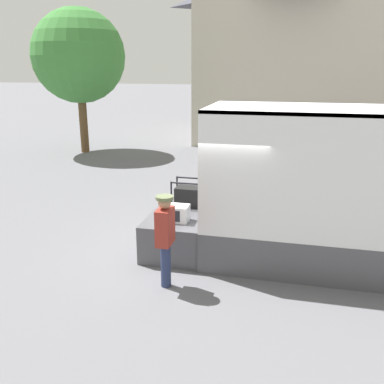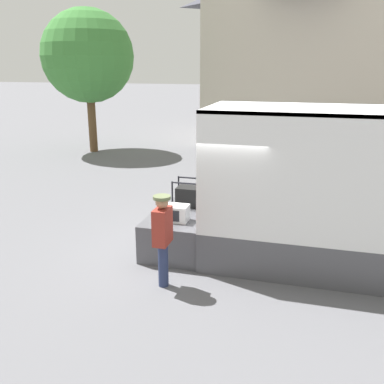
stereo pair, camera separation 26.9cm
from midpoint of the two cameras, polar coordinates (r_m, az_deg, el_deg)
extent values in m
plane|color=slate|center=(9.22, 3.10, -7.79)|extent=(160.00, 160.00, 0.00)
cube|color=#4C4C51|center=(8.90, 16.26, -6.65)|extent=(4.11, 2.14, 0.79)
cube|color=white|center=(9.45, 16.98, 4.39)|extent=(4.11, 0.06, 2.28)
cube|color=white|center=(7.42, 17.22, 1.17)|extent=(4.11, 0.06, 2.28)
cube|color=white|center=(8.25, 17.74, 10.47)|extent=(4.11, 2.14, 0.06)
cylinder|color=silver|center=(8.27, 15.34, -3.97)|extent=(0.31, 0.31, 0.39)
cube|color=#B2A893|center=(8.57, 22.07, -4.14)|extent=(0.44, 0.32, 0.32)
cube|color=#B2A893|center=(8.01, 19.69, -5.37)|extent=(0.44, 0.32, 0.31)
cube|color=olive|center=(9.19, 14.78, -1.99)|extent=(0.44, 0.32, 0.35)
cube|color=#4C4C51|center=(9.20, -0.63, -5.15)|extent=(1.23, 2.04, 0.79)
cube|color=white|center=(8.58, -1.12, -2.84)|extent=(0.46, 0.35, 0.33)
cube|color=black|center=(8.43, -1.77, -3.20)|extent=(0.29, 0.01, 0.22)
cube|color=black|center=(9.48, 0.46, -0.60)|extent=(0.54, 0.40, 0.43)
cylinder|color=slate|center=(9.42, 1.74, -0.58)|extent=(0.20, 0.22, 0.22)
cylinder|color=black|center=(9.33, -1.82, -0.36)|extent=(0.04, 0.04, 0.60)
cylinder|color=black|center=(9.16, 2.03, -0.68)|extent=(0.04, 0.04, 0.60)
cylinder|color=black|center=(9.76, -1.01, 0.41)|extent=(0.04, 0.04, 0.60)
cylinder|color=black|center=(9.60, 2.68, 0.12)|extent=(0.04, 0.04, 0.60)
cylinder|color=black|center=(9.16, 0.09, 1.16)|extent=(0.64, 0.04, 0.04)
cylinder|color=black|center=(9.60, 0.83, 1.88)|extent=(0.64, 0.04, 0.04)
cylinder|color=navy|center=(7.68, -2.84, -9.66)|extent=(0.18, 0.18, 0.81)
cube|color=maroon|center=(7.39, -2.92, -4.58)|extent=(0.24, 0.44, 0.65)
sphere|color=tan|center=(7.24, -2.97, -1.37)|extent=(0.22, 0.22, 0.22)
cylinder|color=#606B47|center=(7.22, -2.98, -0.73)|extent=(0.30, 0.30, 0.06)
cube|color=beige|center=(23.90, 14.85, 15.05)|extent=(9.05, 7.86, 6.78)
cylinder|color=brown|center=(20.03, -12.76, 8.68)|extent=(0.36, 0.36, 2.38)
sphere|color=#3D7F38|center=(19.86, -13.32, 17.23)|extent=(3.99, 3.99, 3.99)
camera|label=1|loc=(0.13, -89.11, 0.26)|focal=40.00mm
camera|label=2|loc=(0.13, 90.89, -0.26)|focal=40.00mm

